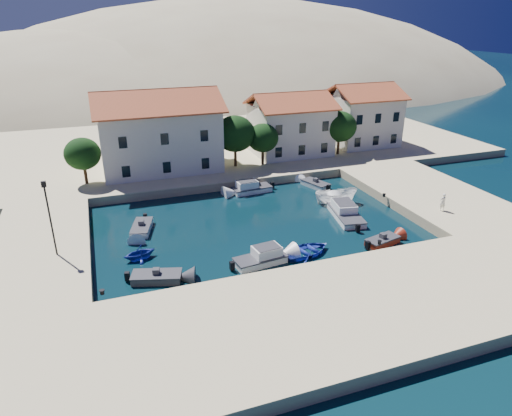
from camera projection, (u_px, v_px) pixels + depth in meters
The scene contains 23 objects.
ground at pixel (296, 276), 35.58m from camera, with size 400.00×400.00×0.00m, color black.
quay_south at pixel (334, 314), 30.18m from camera, with size 52.00×12.00×1.00m, color beige.
quay_east at pixel (428, 194), 50.40m from camera, with size 11.00×20.00×1.00m, color beige.
quay_west at pixel (40, 252), 38.18m from camera, with size 8.00×20.00×1.00m, color beige.
quay_north at pixel (205, 146), 68.97m from camera, with size 80.00×36.00×1.00m, color beige.
hills at pixel (202, 147), 158.32m from camera, with size 254.00×176.00×99.00m.
building_left at pixel (159, 129), 55.70m from camera, with size 14.70×9.45×9.70m.
building_mid at pixel (290, 123), 62.41m from camera, with size 10.50×8.40×8.30m.
building_right at pixel (363, 114), 66.90m from camera, with size 9.45×8.40×8.80m.
trees at pixel (247, 136), 57.17m from camera, with size 37.30×5.30×6.45m.
lamppost at pixel (49, 212), 35.25m from camera, with size 0.35×0.25×6.22m.
bollards at pixel (308, 236), 39.35m from camera, with size 29.36×9.56×0.30m.
motorboat_grey_sw at pixel (157, 277), 34.82m from camera, with size 4.08×2.67×1.25m.
cabin_cruiser_south at pixel (260, 258), 37.15m from camera, with size 4.49×2.35×1.60m.
rowboat_south at pixel (307, 254), 38.84m from camera, with size 3.14×4.40×0.91m, color navy.
motorboat_red_se at pixel (382, 241), 40.39m from camera, with size 3.46×2.18×1.25m.
cabin_cruiser_east at pixel (346, 214), 45.54m from camera, with size 3.31×5.98×1.60m.
boat_east at pixel (335, 203), 49.35m from camera, with size 1.73×4.61×1.78m, color white.
motorboat_white_ne at pixel (315, 184), 54.00m from camera, with size 2.70×3.88×1.25m.
rowboat_west at pixel (140, 259), 38.08m from camera, with size 2.30×2.66×1.40m, color navy.
motorboat_white_west at pixel (142, 228), 42.92m from camera, with size 2.60×4.02×1.25m.
cabin_cruiser_north at pixel (252, 188), 52.33m from camera, with size 4.62×2.25×1.60m.
pedestrian at pixel (443, 202), 44.63m from camera, with size 0.65×0.43×1.78m, color white.
Camera 1 is at (-13.26, -27.87, 18.73)m, focal length 32.00 mm.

